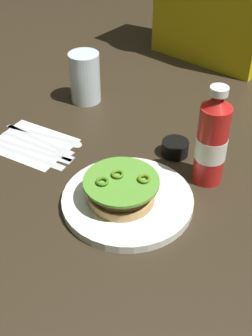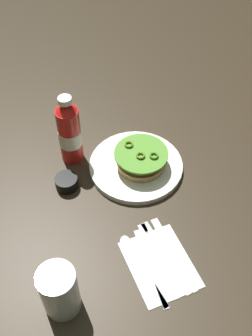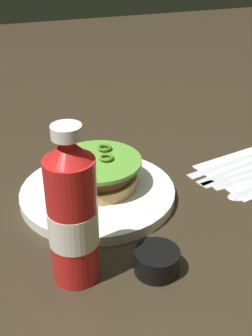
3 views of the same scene
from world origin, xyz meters
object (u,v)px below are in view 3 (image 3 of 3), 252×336
object	(u,v)px
butter_knife	(227,163)
burger_sandwich	(98,172)
dinner_plate	(98,193)
ketchup_bottle	(73,215)
steak_knife	(243,172)
condiment_cup	(157,261)
table_knife	(236,168)

from	to	relation	value
butter_knife	burger_sandwich	bearing A→B (deg)	2.90
dinner_plate	ketchup_bottle	xyz separation A→B (m)	(0.07, 0.16, 0.08)
butter_knife	steak_knife	distance (m)	0.04
dinner_plate	steak_knife	distance (m)	0.26
condiment_cup	butter_knife	bearing A→B (deg)	-137.45
ketchup_bottle	butter_knife	world-z (taller)	ketchup_bottle
dinner_plate	ketchup_bottle	distance (m)	0.19
dinner_plate	butter_knife	world-z (taller)	dinner_plate
ketchup_bottle	steak_knife	xyz separation A→B (m)	(-0.33, -0.14, -0.09)
dinner_plate	ketchup_bottle	bearing A→B (deg)	65.07
butter_knife	table_knife	xyz separation A→B (m)	(-0.00, 0.02, 0.00)
burger_sandwich	steak_knife	xyz separation A→B (m)	(-0.25, 0.03, -0.03)
steak_knife	butter_knife	bearing A→B (deg)	-78.51
burger_sandwich	butter_knife	distance (m)	0.25
table_knife	steak_knife	size ratio (longest dim) A/B	1.00
condiment_cup	butter_knife	xyz separation A→B (m)	(-0.23, -0.21, -0.01)
condiment_cup	table_knife	size ratio (longest dim) A/B	0.29
ketchup_bottle	steak_knife	world-z (taller)	ketchup_bottle
condiment_cup	ketchup_bottle	bearing A→B (deg)	-15.49
ketchup_bottle	steak_knife	size ratio (longest dim) A/B	1.05
dinner_plate	table_knife	bearing A→B (deg)	-179.33
dinner_plate	burger_sandwich	xyz separation A→B (m)	(-0.01, -0.01, 0.03)
ketchup_bottle	condiment_cup	size ratio (longest dim) A/B	3.56
ketchup_bottle	butter_knife	bearing A→B (deg)	-150.72
dinner_plate	steak_knife	world-z (taller)	dinner_plate
dinner_plate	butter_knife	bearing A→B (deg)	-174.56
burger_sandwich	steak_knife	bearing A→B (deg)	174.29
table_knife	condiment_cup	bearing A→B (deg)	39.06
steak_knife	burger_sandwich	bearing A→B (deg)	-5.71
table_knife	ketchup_bottle	bearing A→B (deg)	26.11
butter_knife	steak_knife	bearing A→B (deg)	101.49
condiment_cup	table_knife	bearing A→B (deg)	-140.94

